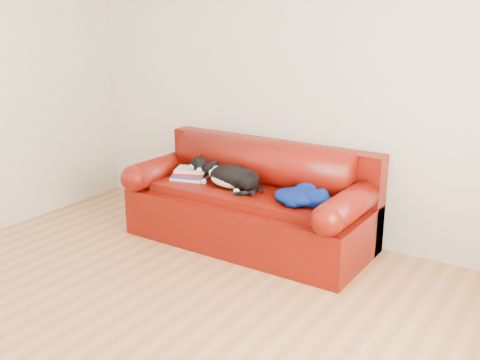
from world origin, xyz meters
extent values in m
plane|color=olive|center=(0.00, 0.00, 0.00)|extent=(4.50, 4.50, 0.00)
cube|color=beige|center=(0.00, 2.00, 1.30)|extent=(4.50, 0.02, 2.60)
cube|color=#420902|center=(-0.13, 1.50, 0.21)|extent=(2.10, 0.90, 0.42)
cube|color=#420902|center=(-0.13, 1.45, 0.45)|extent=(1.66, 0.62, 0.10)
cylinder|color=black|center=(-1.06, 1.17, 0.03)|extent=(0.06, 0.06, 0.05)
cylinder|color=black|center=(0.80, 1.17, 0.03)|extent=(0.06, 0.06, 0.05)
cylinder|color=black|center=(-1.06, 1.83, 0.03)|extent=(0.06, 0.06, 0.05)
cylinder|color=black|center=(0.80, 1.83, 0.03)|extent=(0.06, 0.06, 0.05)
cube|color=#420902|center=(-0.13, 1.86, 0.42)|extent=(2.10, 0.18, 0.85)
cylinder|color=#420902|center=(-0.13, 1.75, 0.68)|extent=(1.70, 0.40, 0.40)
cylinder|color=#420902|center=(-1.06, 1.50, 0.54)|extent=(0.24, 0.88, 0.24)
sphere|color=#420902|center=(-1.06, 1.06, 0.54)|extent=(0.24, 0.24, 0.24)
cylinder|color=#420902|center=(0.80, 1.50, 0.54)|extent=(0.24, 0.88, 0.24)
sphere|color=#420902|center=(0.80, 1.06, 0.54)|extent=(0.24, 0.24, 0.24)
cube|color=beige|center=(-0.73, 1.44, 0.51)|extent=(0.35, 0.30, 0.02)
cube|color=white|center=(-0.73, 1.44, 0.51)|extent=(0.33, 0.28, 0.02)
cube|color=#1D31A1|center=(-0.73, 1.44, 0.54)|extent=(0.34, 0.30, 0.02)
cube|color=white|center=(-0.73, 1.44, 0.54)|extent=(0.33, 0.29, 0.02)
cube|color=#A21C12|center=(-0.73, 1.44, 0.56)|extent=(0.34, 0.30, 0.02)
cube|color=white|center=(-0.73, 1.44, 0.56)|extent=(0.32, 0.29, 0.02)
cube|color=silver|center=(-0.73, 1.44, 0.59)|extent=(0.33, 0.30, 0.02)
cube|color=white|center=(-0.73, 1.44, 0.59)|extent=(0.32, 0.29, 0.02)
ellipsoid|color=black|center=(-0.24, 1.43, 0.60)|extent=(0.52, 0.34, 0.20)
ellipsoid|color=white|center=(-0.28, 1.38, 0.56)|extent=(0.36, 0.21, 0.13)
ellipsoid|color=white|center=(-0.44, 1.43, 0.60)|extent=(0.16, 0.15, 0.12)
ellipsoid|color=black|center=(-0.10, 1.41, 0.58)|extent=(0.23, 0.23, 0.17)
ellipsoid|color=black|center=(-0.55, 1.49, 0.66)|extent=(0.16, 0.15, 0.12)
ellipsoid|color=white|center=(-0.57, 1.45, 0.65)|extent=(0.08, 0.07, 0.05)
sphere|color=#BF7272|center=(-0.59, 1.44, 0.65)|extent=(0.02, 0.02, 0.02)
cone|color=black|center=(-0.54, 1.45, 0.72)|extent=(0.06, 0.06, 0.06)
cone|color=black|center=(-0.53, 1.52, 0.72)|extent=(0.06, 0.06, 0.06)
cylinder|color=black|center=(0.00, 1.36, 0.53)|extent=(0.08, 0.17, 0.04)
sphere|color=white|center=(-0.48, 1.42, 0.52)|extent=(0.05, 0.05, 0.05)
sphere|color=white|center=(-0.13, 1.29, 0.52)|extent=(0.05, 0.05, 0.05)
ellipsoid|color=#020B48|center=(0.41, 1.38, 0.56)|extent=(0.47, 0.45, 0.12)
ellipsoid|color=#020B48|center=(0.55, 1.38, 0.57)|extent=(0.29, 0.27, 0.14)
ellipsoid|color=#020B48|center=(0.30, 1.41, 0.55)|extent=(0.30, 0.33, 0.09)
ellipsoid|color=#020B48|center=(0.40, 1.50, 0.57)|extent=(0.24, 0.21, 0.14)
ellipsoid|color=#020B48|center=(0.41, 1.28, 0.55)|extent=(0.19, 0.20, 0.09)
ellipsoid|color=#B5BBC7|center=(0.49, 1.34, 0.58)|extent=(0.18, 0.11, 0.04)
camera|label=1|loc=(2.32, -2.37, 1.97)|focal=42.00mm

